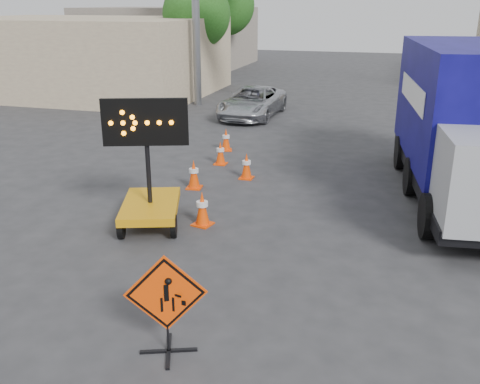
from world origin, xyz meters
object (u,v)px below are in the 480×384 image
at_px(box_truck, 465,132).
at_px(construction_sign, 166,302).
at_px(pickup_truck, 252,102).
at_px(arrow_board, 150,198).

bearing_deg(box_truck, construction_sign, -126.05).
height_order(construction_sign, pickup_truck, construction_sign).
distance_m(arrow_board, pickup_truck, 12.46).
xyz_separation_m(construction_sign, arrow_board, (-2.29, 4.25, -0.18)).
bearing_deg(pickup_truck, construction_sign, -77.07).
relative_size(arrow_board, box_truck, 0.35).
bearing_deg(construction_sign, pickup_truck, 79.87).
xyz_separation_m(construction_sign, box_truck, (4.54, 8.17, 0.91)).
relative_size(construction_sign, pickup_truck, 0.33).
bearing_deg(construction_sign, box_truck, 39.60).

